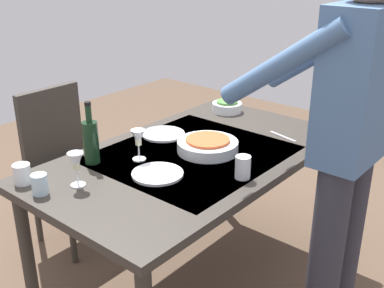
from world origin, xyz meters
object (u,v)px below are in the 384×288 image
(dining_table, at_px, (192,166))
(dinner_plate_near, at_px, (163,134))
(person_server, at_px, (346,138))
(wine_glass_left, at_px, (76,163))
(dinner_plate_far, at_px, (158,174))
(chair_near, at_px, (64,156))
(wine_glass_right, at_px, (138,139))
(serving_bowl_pasta, at_px, (208,145))
(water_cup_far_left, at_px, (40,184))
(water_cup_near_right, at_px, (22,174))
(side_bowl_salad, at_px, (227,106))
(wine_bottle, at_px, (91,141))
(water_cup_near_left, at_px, (243,167))

(dining_table, height_order, dinner_plate_near, dinner_plate_near)
(person_server, xyz_separation_m, wine_glass_left, (0.66, -0.87, -0.13))
(person_server, distance_m, dinner_plate_far, 0.81)
(dining_table, relative_size, dinner_plate_far, 6.87)
(chair_near, distance_m, wine_glass_left, 0.85)
(wine_glass_right, height_order, serving_bowl_pasta, wine_glass_right)
(serving_bowl_pasta, distance_m, dinner_plate_far, 0.35)
(water_cup_far_left, bearing_deg, water_cup_near_right, -92.54)
(person_server, height_order, water_cup_near_right, person_server)
(side_bowl_salad, bearing_deg, chair_near, -36.42)
(water_cup_far_left, relative_size, dinner_plate_near, 0.38)
(dinner_plate_near, bearing_deg, dining_table, 72.01)
(wine_bottle, bearing_deg, dining_table, 142.63)
(chair_near, bearing_deg, person_server, 99.47)
(wine_glass_left, relative_size, wine_glass_right, 1.00)
(dinner_plate_far, bearing_deg, water_cup_far_left, -29.71)
(person_server, height_order, wine_glass_right, person_server)
(wine_bottle, distance_m, serving_bowl_pasta, 0.56)
(wine_glass_right, height_order, dinner_plate_near, wine_glass_right)
(serving_bowl_pasta, relative_size, side_bowl_salad, 1.67)
(chair_near, xyz_separation_m, person_server, (-0.26, 1.55, 0.43))
(water_cup_far_left, bearing_deg, wine_glass_left, 157.43)
(dinner_plate_far, bearing_deg, wine_glass_right, -109.10)
(water_cup_far_left, relative_size, dinner_plate_far, 0.38)
(chair_near, bearing_deg, serving_bowl_pasta, 104.95)
(chair_near, relative_size, wine_bottle, 3.07)
(wine_bottle, bearing_deg, dinner_plate_near, 178.40)
(side_bowl_salad, bearing_deg, dinner_plate_far, 17.43)
(water_cup_near_right, relative_size, dinner_plate_far, 0.38)
(water_cup_near_left, bearing_deg, water_cup_far_left, -40.25)
(wine_glass_right, distance_m, side_bowl_salad, 0.86)
(person_server, bearing_deg, dinner_plate_far, -61.32)
(water_cup_far_left, distance_m, dinner_plate_far, 0.50)
(dining_table, bearing_deg, side_bowl_salad, -158.38)
(serving_bowl_pasta, bearing_deg, dining_table, -32.36)
(serving_bowl_pasta, xyz_separation_m, dinner_plate_far, (0.35, -0.01, -0.03))
(dining_table, distance_m, side_bowl_salad, 0.69)
(wine_bottle, relative_size, water_cup_near_left, 2.89)
(water_cup_near_right, bearing_deg, person_server, 126.84)
(dining_table, xyz_separation_m, chair_near, (0.17, -0.84, -0.13))
(water_cup_near_right, relative_size, serving_bowl_pasta, 0.29)
(water_cup_far_left, relative_size, serving_bowl_pasta, 0.29)
(wine_bottle, xyz_separation_m, water_cup_near_left, (-0.32, 0.63, -0.06))
(water_cup_far_left, bearing_deg, chair_near, -130.99)
(water_cup_far_left, distance_m, serving_bowl_pasta, 0.82)
(person_server, height_order, water_cup_near_left, person_server)
(wine_bottle, distance_m, wine_glass_right, 0.22)
(wine_glass_right, bearing_deg, dining_table, 146.45)
(water_cup_far_left, bearing_deg, dining_table, 163.55)
(wine_glass_left, bearing_deg, water_cup_far_left, -22.57)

